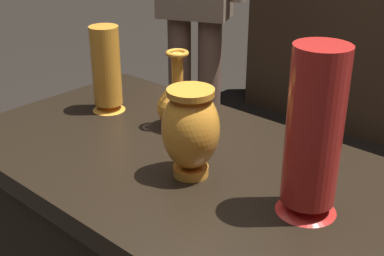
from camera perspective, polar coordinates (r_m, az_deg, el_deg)
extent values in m
cube|color=black|center=(1.21, 0.13, -4.82)|extent=(1.20, 0.64, 0.05)
cylinder|color=orange|center=(1.15, -0.14, -4.66)|extent=(0.08, 0.08, 0.02)
ellipsoid|color=orange|center=(1.10, -0.15, -0.14)|extent=(0.13, 0.13, 0.18)
cylinder|color=orange|center=(1.07, -0.15, 3.96)|extent=(0.10, 0.10, 0.01)
cone|color=red|center=(1.04, 12.32, -8.33)|extent=(0.12, 0.12, 0.03)
cylinder|color=red|center=(0.97, 13.20, 0.02)|extent=(0.10, 0.10, 0.31)
sphere|color=orange|center=(1.36, -1.56, 2.27)|extent=(0.11, 0.11, 0.11)
cylinder|color=orange|center=(1.32, -1.61, 6.13)|extent=(0.03, 0.03, 0.10)
torus|color=orange|center=(1.31, -1.64, 8.22)|extent=(0.06, 0.06, 0.01)
cone|color=orange|center=(1.50, -9.11, 2.38)|extent=(0.09, 0.09, 0.02)
cylinder|color=orange|center=(1.46, -9.43, 6.76)|extent=(0.08, 0.08, 0.22)
cylinder|color=brown|center=(2.53, 1.87, 2.63)|extent=(0.11, 0.11, 0.84)
cylinder|color=brown|center=(2.58, -1.33, 3.02)|extent=(0.11, 0.11, 0.84)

